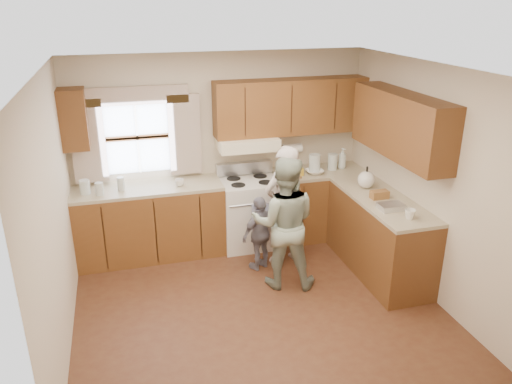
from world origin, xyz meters
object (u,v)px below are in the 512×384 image
object	(u,v)px
woman_right	(284,223)
child	(260,233)
stove	(249,211)
woman_left	(284,206)

from	to	relation	value
woman_right	child	world-z (taller)	woman_right
stove	child	world-z (taller)	stove
stove	child	size ratio (longest dim) A/B	1.15
stove	woman_left	world-z (taller)	woman_left
woman_left	woman_right	xyz separation A→B (m)	(-0.18, -0.50, 0.01)
woman_right	woman_left	bearing A→B (deg)	-90.40
stove	woman_right	world-z (taller)	woman_right
woman_right	child	size ratio (longest dim) A/B	1.64
woman_right	child	distance (m)	0.53
woman_left	child	size ratio (longest dim) A/B	1.61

